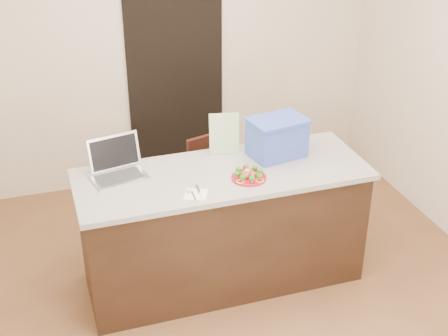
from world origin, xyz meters
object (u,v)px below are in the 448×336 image
object	(u,v)px
blue_box	(277,137)
chair	(210,179)
plate	(249,177)
island	(223,227)
napkin	(196,194)
laptop	(117,165)
yogurt_bottle	(247,172)

from	to	relation	value
blue_box	chair	distance (m)	0.90
plate	blue_box	world-z (taller)	blue_box
island	napkin	xyz separation A→B (m)	(-0.26, -0.24, 0.46)
laptop	chair	size ratio (longest dim) A/B	0.49
chair	plate	bearing A→B (deg)	-104.98
island	napkin	bearing A→B (deg)	-137.21
island	blue_box	world-z (taller)	blue_box
laptop	plate	bearing A→B (deg)	-33.79
plate	yogurt_bottle	distance (m)	0.04
plate	chair	bearing A→B (deg)	91.58
laptop	blue_box	bearing A→B (deg)	-15.27
island	blue_box	bearing A→B (deg)	15.35
chair	napkin	bearing A→B (deg)	-128.39
island	blue_box	xyz separation A→B (m)	(0.46, 0.12, 0.60)
napkin	chair	distance (m)	1.12
yogurt_bottle	laptop	size ratio (longest dim) A/B	0.18
island	laptop	distance (m)	0.90
plate	laptop	world-z (taller)	laptop
laptop	chair	xyz separation A→B (m)	(0.82, 0.51, -0.52)
yogurt_bottle	chair	distance (m)	0.95
plate	chair	size ratio (longest dim) A/B	0.29
napkin	blue_box	bearing A→B (deg)	27.17
chair	yogurt_bottle	bearing A→B (deg)	-104.99
laptop	island	bearing A→B (deg)	-27.39
laptop	chair	distance (m)	1.10
yogurt_bottle	chair	bearing A→B (deg)	91.57
plate	napkin	distance (m)	0.42
napkin	chair	xyz separation A→B (m)	(0.38, 0.95, -0.45)
plate	yogurt_bottle	xyz separation A→B (m)	(-0.00, 0.03, 0.02)
island	yogurt_bottle	xyz separation A→B (m)	(0.14, -0.11, 0.49)
island	yogurt_bottle	size ratio (longest dim) A/B	27.34
yogurt_bottle	napkin	bearing A→B (deg)	-161.93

